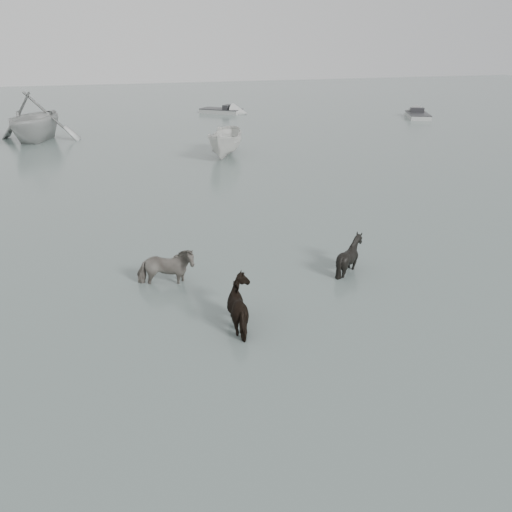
% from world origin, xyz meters
% --- Properties ---
extents(ground, '(140.00, 140.00, 0.00)m').
position_xyz_m(ground, '(0.00, 0.00, 0.00)').
color(ground, '#55645F').
rests_on(ground, ground).
extents(pony_pinto, '(1.71, 1.07, 1.34)m').
position_xyz_m(pony_pinto, '(-2.49, 2.01, 0.67)').
color(pony_pinto, black).
rests_on(pony_pinto, ground).
extents(pony_dark, '(1.51, 1.61, 1.31)m').
position_xyz_m(pony_dark, '(-1.02, -0.56, 0.65)').
color(pony_dark, black).
rests_on(pony_dark, ground).
extents(pony_black, '(1.24, 1.12, 1.30)m').
position_xyz_m(pony_black, '(2.63, 1.37, 0.65)').
color(pony_black, black).
rests_on(pony_black, ground).
extents(rowboat_trail, '(7.18, 7.66, 3.24)m').
position_xyz_m(rowboat_trail, '(-7.54, 25.50, 1.62)').
color(rowboat_trail, '#A9ABA9').
rests_on(rowboat_trail, ground).
extents(boat_small, '(3.31, 4.58, 1.66)m').
position_xyz_m(boat_small, '(3.04, 17.21, 0.83)').
color(boat_small, silver).
rests_on(boat_small, ground).
extents(skiff_port, '(3.61, 5.35, 0.75)m').
position_xyz_m(skiff_port, '(22.14, 26.92, 0.38)').
color(skiff_port, '#A7AAA7').
rests_on(skiff_port, ground).
extents(skiff_mid, '(4.91, 4.52, 0.75)m').
position_xyz_m(skiff_mid, '(7.05, 34.71, 0.38)').
color(skiff_mid, '#9A9C9A').
rests_on(skiff_mid, ground).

